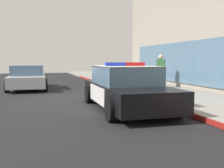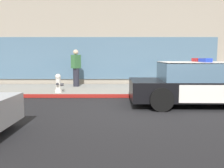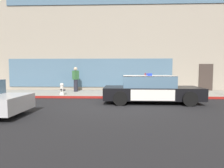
% 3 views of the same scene
% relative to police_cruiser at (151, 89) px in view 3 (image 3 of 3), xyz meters
% --- Properties ---
extents(ground, '(48.00, 48.00, 0.00)m').
position_rel_police_cruiser_xyz_m(ground, '(-2.10, -0.79, -0.68)').
color(ground, black).
extents(sidewalk, '(48.00, 3.21, 0.15)m').
position_rel_police_cruiser_xyz_m(sidewalk, '(-2.10, 2.87, -0.60)').
color(sidewalk, gray).
rests_on(sidewalk, ground).
extents(curb_red_paint, '(28.80, 0.04, 0.14)m').
position_rel_police_cruiser_xyz_m(curb_red_paint, '(-2.10, 1.25, -0.60)').
color(curb_red_paint, maroon).
rests_on(curb_red_paint, ground).
extents(storefront_building, '(20.40, 8.47, 9.67)m').
position_rel_police_cruiser_xyz_m(storefront_building, '(-1.35, 8.72, 4.15)').
color(storefront_building, gray).
rests_on(storefront_building, ground).
extents(police_cruiser, '(4.84, 2.15, 1.49)m').
position_rel_police_cruiser_xyz_m(police_cruiser, '(0.00, 0.00, 0.00)').
color(police_cruiser, black).
rests_on(police_cruiser, ground).
extents(fire_hydrant, '(0.34, 0.39, 0.73)m').
position_rel_police_cruiser_xyz_m(fire_hydrant, '(-5.04, 1.65, -0.18)').
color(fire_hydrant, silver).
rests_on(fire_hydrant, sidewalk).
extents(pedestrian_on_sidewalk, '(0.45, 0.48, 1.71)m').
position_rel_police_cruiser_xyz_m(pedestrian_on_sidewalk, '(-4.62, 3.50, 0.33)').
color(pedestrian_on_sidewalk, '#23232D').
rests_on(pedestrian_on_sidewalk, sidewalk).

